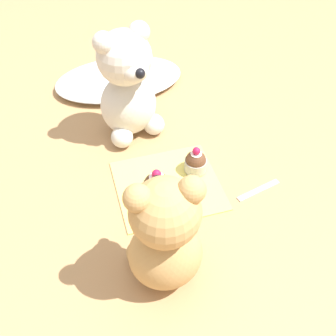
{
  "coord_description": "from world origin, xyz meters",
  "views": [
    {
      "loc": [
        -0.15,
        -0.53,
        0.64
      ],
      "look_at": [
        0.0,
        0.0,
        0.06
      ],
      "focal_mm": 42.0,
      "sensor_mm": 36.0,
      "label": 1
    }
  ],
  "objects_px": {
    "saucer_plate": "(157,197)",
    "teaspoon": "(259,190)",
    "teddy_bear_cream": "(128,86)",
    "cupcake_near_cream_bear": "(196,162)",
    "teddy_bear_tan": "(165,237)",
    "cupcake_near_tan_bear": "(157,187)"
  },
  "relations": [
    {
      "from": "cupcake_near_cream_bear",
      "to": "teaspoon",
      "type": "xyz_separation_m",
      "value": [
        0.11,
        -0.09,
        -0.03
      ]
    },
    {
      "from": "cupcake_near_cream_bear",
      "to": "saucer_plate",
      "type": "relative_size",
      "value": 0.7
    },
    {
      "from": "cupcake_near_tan_bear",
      "to": "teddy_bear_cream",
      "type": "bearing_deg",
      "value": 91.08
    },
    {
      "from": "cupcake_near_cream_bear",
      "to": "cupcake_near_tan_bear",
      "type": "distance_m",
      "value": 0.12
    },
    {
      "from": "teddy_bear_cream",
      "to": "teaspoon",
      "type": "relative_size",
      "value": 2.55
    },
    {
      "from": "saucer_plate",
      "to": "cupcake_near_tan_bear",
      "type": "relative_size",
      "value": 1.18
    },
    {
      "from": "teaspoon",
      "to": "teddy_bear_cream",
      "type": "bearing_deg",
      "value": 115.84
    },
    {
      "from": "teddy_bear_tan",
      "to": "cupcake_near_cream_bear",
      "type": "relative_size",
      "value": 3.84
    },
    {
      "from": "teddy_bear_cream",
      "to": "cupcake_near_cream_bear",
      "type": "distance_m",
      "value": 0.23
    },
    {
      "from": "cupcake_near_cream_bear",
      "to": "cupcake_near_tan_bear",
      "type": "relative_size",
      "value": 0.83
    },
    {
      "from": "teddy_bear_tan",
      "to": "teaspoon",
      "type": "bearing_deg",
      "value": -147.1
    },
    {
      "from": "saucer_plate",
      "to": "cupcake_near_tan_bear",
      "type": "bearing_deg",
      "value": 153.43
    },
    {
      "from": "saucer_plate",
      "to": "teaspoon",
      "type": "height_order",
      "value": "saucer_plate"
    },
    {
      "from": "teddy_bear_cream",
      "to": "teddy_bear_tan",
      "type": "bearing_deg",
      "value": -109.36
    },
    {
      "from": "teddy_bear_tan",
      "to": "cupcake_near_tan_bear",
      "type": "distance_m",
      "value": 0.19
    },
    {
      "from": "teddy_bear_cream",
      "to": "saucer_plate",
      "type": "height_order",
      "value": "teddy_bear_cream"
    },
    {
      "from": "teddy_bear_cream",
      "to": "saucer_plate",
      "type": "bearing_deg",
      "value": -104.63
    },
    {
      "from": "teddy_bear_cream",
      "to": "cupcake_near_cream_bear",
      "type": "relative_size",
      "value": 4.16
    },
    {
      "from": "saucer_plate",
      "to": "teaspoon",
      "type": "distance_m",
      "value": 0.22
    },
    {
      "from": "cupcake_near_tan_bear",
      "to": "saucer_plate",
      "type": "bearing_deg",
      "value": -26.57
    },
    {
      "from": "teddy_bear_tan",
      "to": "cupcake_near_tan_bear",
      "type": "bearing_deg",
      "value": -95.34
    },
    {
      "from": "teddy_bear_cream",
      "to": "cupcake_near_tan_bear",
      "type": "distance_m",
      "value": 0.25
    }
  ]
}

